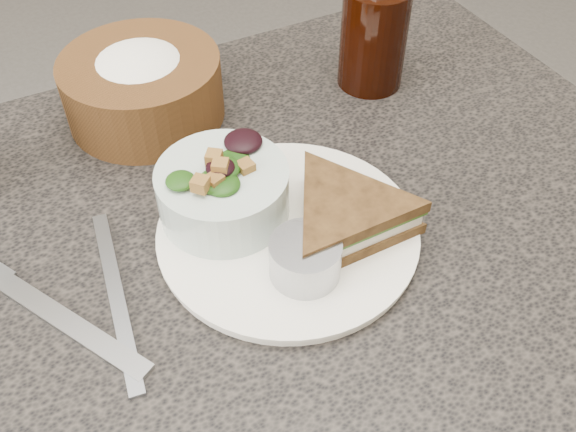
# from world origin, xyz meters

# --- Properties ---
(dining_table) EXTENTS (1.00, 0.70, 0.75)m
(dining_table) POSITION_xyz_m (0.00, 0.00, 0.38)
(dining_table) COLOR black
(dining_table) RESTS_ON floor
(dinner_plate) EXTENTS (0.26, 0.26, 0.01)m
(dinner_plate) POSITION_xyz_m (0.04, -0.02, 0.76)
(dinner_plate) COLOR white
(dinner_plate) RESTS_ON dining_table
(sandwich) EXTENTS (0.17, 0.17, 0.04)m
(sandwich) POSITION_xyz_m (0.09, -0.05, 0.78)
(sandwich) COLOR brown
(sandwich) RESTS_ON dinner_plate
(salad_bowl) EXTENTS (0.16, 0.16, 0.08)m
(salad_bowl) POSITION_xyz_m (-0.00, 0.03, 0.80)
(salad_bowl) COLOR silver
(salad_bowl) RESTS_ON dinner_plate
(dressing_ramekin) EXTENTS (0.09, 0.09, 0.04)m
(dressing_ramekin) POSITION_xyz_m (0.03, -0.08, 0.78)
(dressing_ramekin) COLOR #9A9DA3
(dressing_ramekin) RESTS_ON dinner_plate
(orange_wedge) EXTENTS (0.06, 0.06, 0.02)m
(orange_wedge) POSITION_xyz_m (0.04, 0.07, 0.77)
(orange_wedge) COLOR #FF600B
(orange_wedge) RESTS_ON dinner_plate
(fork) EXTENTS (0.12, 0.19, 0.01)m
(fork) POSITION_xyz_m (-0.19, -0.02, 0.75)
(fork) COLOR #999B9E
(fork) RESTS_ON dining_table
(knife) EXTENTS (0.04, 0.22, 0.00)m
(knife) POSITION_xyz_m (-0.13, -0.01, 0.75)
(knife) COLOR #9498A2
(knife) RESTS_ON dining_table
(bread_basket) EXTENTS (0.22, 0.22, 0.11)m
(bread_basket) POSITION_xyz_m (-0.02, 0.24, 0.80)
(bread_basket) COLOR brown
(bread_basket) RESTS_ON dining_table
(cola_glass) EXTENTS (0.10, 0.10, 0.14)m
(cola_glass) POSITION_xyz_m (0.27, 0.18, 0.82)
(cola_glass) COLOR black
(cola_glass) RESTS_ON dining_table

